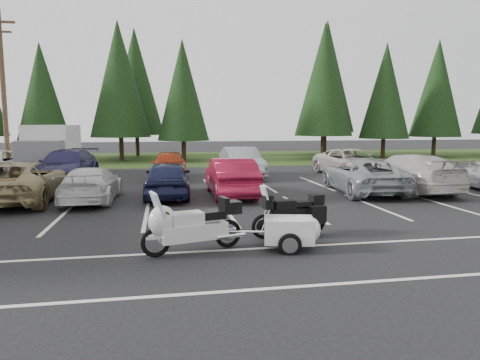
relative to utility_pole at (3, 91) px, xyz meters
name	(u,v)px	position (x,y,z in m)	size (l,w,h in m)	color
ground	(216,218)	(10.00, -12.00, -4.70)	(120.00, 120.00, 0.00)	black
grass_strip	(183,158)	(10.00, 12.00, -4.69)	(80.00, 16.00, 0.01)	#243912
lake_water	(199,143)	(14.00, 43.00, -4.70)	(70.00, 50.00, 0.02)	gray
utility_pole	(3,91)	(0.00, 0.00, 0.00)	(1.60, 0.26, 9.00)	#473321
box_truck	(49,151)	(2.00, 0.50, -3.25)	(2.40, 5.60, 2.90)	silver
stall_markings	(209,206)	(10.00, -10.00, -4.69)	(32.00, 16.00, 0.01)	silver
conifer_3	(42,93)	(-0.50, 9.40, 0.57)	(3.87, 3.87, 9.02)	#332316
conifer_4	(119,79)	(5.00, 10.90, 1.83)	(4.80, 4.80, 11.17)	#332316
conifer_5	(183,90)	(10.00, 9.60, 0.93)	(4.14, 4.14, 9.63)	#332316
conifer_6	(324,79)	(22.00, 10.10, 2.01)	(4.93, 4.93, 11.48)	#332316
conifer_7	(385,91)	(27.50, 9.80, 1.11)	(4.27, 4.27, 9.94)	#332316
conifer_8	(437,88)	(33.00, 10.60, 1.47)	(4.53, 4.53, 10.56)	#332316
conifer_back_b	(135,82)	(6.00, 15.50, 2.07)	(4.97, 4.97, 11.58)	#332316
conifer_back_c	(326,77)	(24.00, 14.80, 2.80)	(5.50, 5.50, 12.81)	#332316
car_near_2	(21,182)	(3.03, -7.88, -3.91)	(2.61, 5.66, 1.57)	#948156
car_near_3	(92,184)	(5.65, -8.23, -4.03)	(1.87, 4.60, 1.33)	silver
car_near_4	(168,179)	(8.55, -7.77, -3.94)	(1.78, 4.43, 1.51)	#171B39
car_near_5	(231,177)	(11.12, -7.83, -3.91)	(1.67, 4.79, 1.58)	maroon
car_near_6	(363,175)	(16.90, -8.03, -3.95)	(2.47, 5.37, 1.49)	gray
car_near_7	(408,173)	(19.02, -8.03, -3.87)	(2.33, 5.74, 1.67)	beige
car_far_1	(66,166)	(3.50, -2.32, -3.87)	(2.32, 5.71, 1.66)	#201D48
car_far_2	(169,165)	(8.68, -1.80, -3.93)	(1.81, 4.50, 1.53)	maroon
car_far_3	(242,162)	(12.70, -1.69, -3.87)	(1.75, 5.01, 1.65)	gray
car_far_4	(351,162)	(19.03, -2.14, -3.93)	(2.54, 5.52, 1.53)	beige
touring_motorcycle	(193,221)	(9.05, -15.51, -3.95)	(2.71, 0.83, 1.50)	silver
cargo_trailer	(289,233)	(11.30, -15.66, -4.31)	(1.68, 0.95, 0.78)	silver
adventure_motorcycle	(289,210)	(11.65, -14.54, -3.99)	(2.33, 0.81, 1.42)	black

